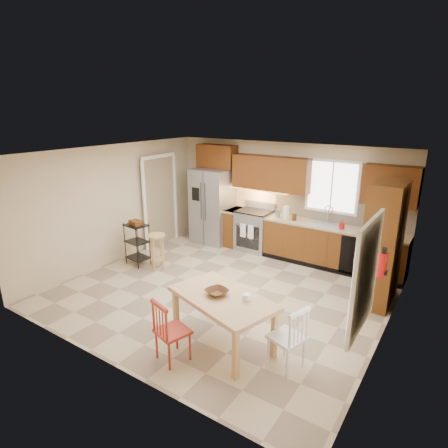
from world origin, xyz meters
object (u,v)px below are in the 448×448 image
(range_stove, at_px, (254,231))
(soap_bottle, at_px, (342,224))
(bar_stool, at_px, (157,252))
(chair_red, at_px, (173,330))
(table_bowl, at_px, (217,295))
(refrigerator, at_px, (212,206))
(fire_extinguisher, at_px, (382,265))
(dining_table, at_px, (222,321))
(pantry, at_px, (383,244))
(chair_white, at_px, (287,336))
(table_jar, at_px, (247,299))
(utility_cart, at_px, (137,244))

(range_stove, distance_m, soap_bottle, 2.10)
(range_stove, relative_size, bar_stool, 1.24)
(chair_red, bearing_deg, table_bowl, 85.21)
(refrigerator, distance_m, fire_extinguisher, 4.76)
(refrigerator, xyz_separation_m, fire_extinguisher, (4.33, -1.98, 0.19))
(table_bowl, relative_size, bar_stool, 0.41)
(range_stove, height_order, dining_table, range_stove)
(chair_red, relative_size, bar_stool, 1.18)
(range_stove, bearing_deg, dining_table, -67.51)
(pantry, bearing_deg, bar_stool, -165.26)
(range_stove, height_order, fire_extinguisher, fire_extinguisher)
(refrigerator, relative_size, chair_white, 2.07)
(chair_white, distance_m, table_jar, 0.70)
(table_bowl, xyz_separation_m, bar_stool, (-2.48, 1.42, -0.37))
(soap_bottle, relative_size, fire_extinguisher, 0.53)
(fire_extinguisher, bearing_deg, refrigerator, 155.48)
(table_bowl, bearing_deg, dining_table, 0.00)
(pantry, xyz_separation_m, chair_red, (-1.89, -3.15, -0.61))
(table_bowl, height_order, bar_stool, table_bowl)
(pantry, xyz_separation_m, dining_table, (-1.54, -2.50, -0.69))
(chair_white, distance_m, utility_cart, 4.23)
(chair_red, bearing_deg, dining_table, 78.44)
(dining_table, xyz_separation_m, chair_white, (0.95, 0.05, 0.07))
(pantry, distance_m, chair_red, 3.72)
(chair_red, relative_size, chair_white, 1.00)
(pantry, bearing_deg, chair_red, -120.88)
(range_stove, xyz_separation_m, soap_bottle, (2.03, -0.08, 0.54))
(chair_red, distance_m, table_bowl, 0.76)
(range_stove, xyz_separation_m, utility_cart, (-1.64, -2.14, 0.00))
(pantry, bearing_deg, utility_cart, -165.97)
(table_bowl, relative_size, utility_cart, 0.33)
(pantry, bearing_deg, table_bowl, -123.05)
(table_jar, bearing_deg, chair_red, -132.33)
(utility_cart, bearing_deg, range_stove, 60.64)
(chair_red, xyz_separation_m, chair_white, (1.30, 0.70, 0.00))
(chair_white, distance_m, table_bowl, 1.09)
(dining_table, bearing_deg, soap_bottle, 96.98)
(soap_bottle, xyz_separation_m, dining_table, (-0.59, -3.40, -0.63))
(range_stove, relative_size, utility_cart, 0.99)
(soap_bottle, height_order, chair_white, soap_bottle)
(range_stove, relative_size, soap_bottle, 4.82)
(chair_red, bearing_deg, table_jar, 64.41)
(bar_stool, distance_m, utility_cart, 0.51)
(fire_extinguisher, distance_m, table_bowl, 2.36)
(utility_cart, bearing_deg, dining_table, -15.64)
(range_stove, relative_size, pantry, 0.44)
(soap_bottle, distance_m, dining_table, 3.51)
(refrigerator, bearing_deg, bar_stool, -89.54)
(pantry, relative_size, chair_white, 2.39)
(dining_table, relative_size, table_bowl, 4.94)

